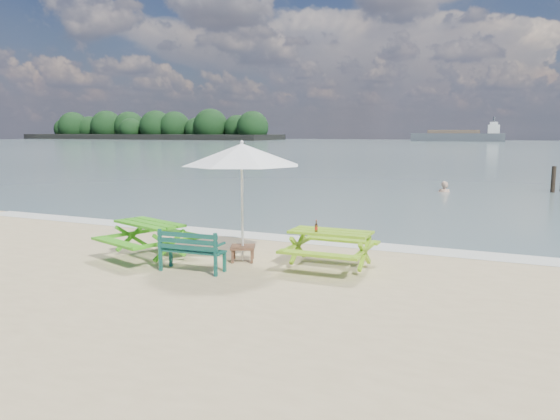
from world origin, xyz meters
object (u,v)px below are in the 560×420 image
at_px(picnic_table_left, 150,241).
at_px(patio_umbrella, 242,154).
at_px(park_bench, 193,259).
at_px(swimmer, 444,201).
at_px(beer_bottle, 316,228).
at_px(side_table, 243,253).
at_px(picnic_table_right, 330,250).

height_order(picnic_table_left, patio_umbrella, patio_umbrella).
distance_m(park_bench, swimmer, 17.08).
relative_size(beer_bottle, swimmer, 0.13).
bearing_deg(picnic_table_left, side_table, 17.13).
bearing_deg(picnic_table_left, swimmer, 76.04).
height_order(picnic_table_right, swimmer, picnic_table_right).
xyz_separation_m(park_bench, beer_bottle, (2.21, 1.14, 0.61)).
height_order(picnic_table_left, park_bench, park_bench).
bearing_deg(park_bench, picnic_table_left, 158.96).
relative_size(picnic_table_right, side_table, 2.72).
relative_size(picnic_table_right, beer_bottle, 7.66).
distance_m(beer_bottle, swimmer, 15.78).
distance_m(picnic_table_right, side_table, 1.96).
distance_m(park_bench, beer_bottle, 2.56).
distance_m(picnic_table_right, swimmer, 15.53).
bearing_deg(swimmer, picnic_table_right, -90.45).
distance_m(picnic_table_left, side_table, 2.10).
xyz_separation_m(side_table, swimmer, (2.06, 15.69, -0.57)).
relative_size(park_bench, beer_bottle, 5.66).
bearing_deg(picnic_table_right, beer_bottle, -136.79).
bearing_deg(swimmer, picnic_table_left, -103.96).
xyz_separation_m(picnic_table_left, beer_bottle, (3.70, 0.57, 0.47)).
distance_m(patio_umbrella, beer_bottle, 2.23).
xyz_separation_m(side_table, beer_bottle, (1.70, -0.04, 0.69)).
bearing_deg(park_bench, beer_bottle, 27.43).
relative_size(picnic_table_left, beer_bottle, 9.68).
relative_size(patio_umbrella, swimmer, 1.87).
relative_size(picnic_table_right, swimmer, 1.02).
xyz_separation_m(picnic_table_left, side_table, (1.99, 0.61, -0.21)).
height_order(park_bench, patio_umbrella, patio_umbrella).
height_order(picnic_table_right, beer_bottle, beer_bottle).
bearing_deg(side_table, patio_umbrella, -91.79).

